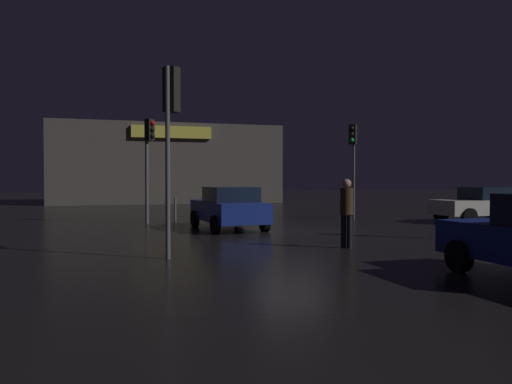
# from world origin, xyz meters

# --- Properties ---
(ground_plane) EXTENTS (120.00, 120.00, 0.00)m
(ground_plane) POSITION_xyz_m (0.00, 0.00, 0.00)
(ground_plane) COLOR black
(store_building) EXTENTS (17.17, 7.38, 5.93)m
(store_building) POSITION_xyz_m (-0.76, 25.01, 2.97)
(store_building) COLOR #4C4742
(store_building) RESTS_ON ground
(traffic_signal_main) EXTENTS (0.42, 0.42, 4.32)m
(traffic_signal_main) POSITION_xyz_m (4.98, 4.91, 3.27)
(traffic_signal_main) COLOR #595B60
(traffic_signal_main) RESTS_ON ground
(traffic_signal_cross_left) EXTENTS (0.42, 0.42, 4.38)m
(traffic_signal_cross_left) POSITION_xyz_m (-4.95, -4.90, 3.34)
(traffic_signal_cross_left) COLOR #595B60
(traffic_signal_cross_left) RESTS_ON ground
(traffic_signal_cross_right) EXTENTS (0.41, 0.43, 4.26)m
(traffic_signal_cross_right) POSITION_xyz_m (-4.31, 4.96, 3.03)
(traffic_signal_cross_right) COLOR #595B60
(traffic_signal_cross_right) RESTS_ON ground
(car_near) EXTENTS (4.05, 1.97, 1.48)m
(car_near) POSITION_xyz_m (9.16, 1.30, 0.76)
(car_near) COLOR silver
(car_near) RESTS_ON ground
(car_crossing) EXTENTS (2.13, 4.38, 1.54)m
(car_crossing) POSITION_xyz_m (-1.85, 1.58, 0.78)
(car_crossing) COLOR navy
(car_crossing) RESTS_ON ground
(pedestrian) EXTENTS (0.48, 0.48, 1.82)m
(pedestrian) POSITION_xyz_m (-0.29, -4.54, 1.07)
(pedestrian) COLOR black
(pedestrian) RESTS_ON ground
(bollard_kerb_a) EXTENTS (0.10, 0.10, 1.01)m
(bollard_kerb_a) POSITION_xyz_m (-3.06, 6.01, 0.51)
(bollard_kerb_a) COLOR #595B60
(bollard_kerb_a) RESTS_ON ground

